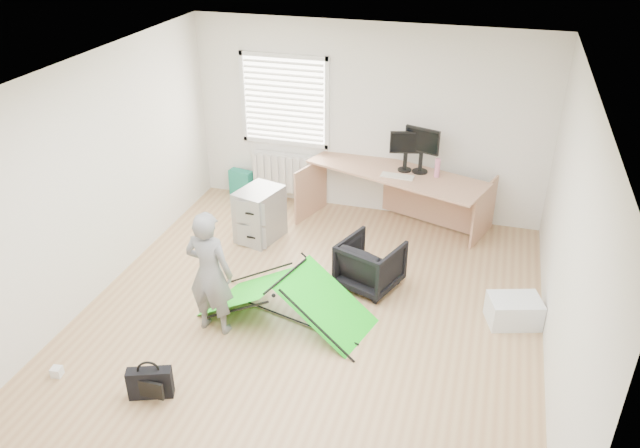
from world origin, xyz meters
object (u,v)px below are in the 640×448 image
(filing_cabinet, at_px, (260,214))
(office_chair, at_px, (370,264))
(laptop_bag, at_px, (150,383))
(monitor_left, at_px, (405,156))
(desk, at_px, (394,199))
(thermos, at_px, (437,168))
(monitor_right, at_px, (421,156))
(kite, at_px, (286,297))
(storage_crate, at_px, (514,311))
(person, at_px, (210,273))

(filing_cabinet, relative_size, office_chair, 1.09)
(laptop_bag, bearing_deg, monitor_left, 46.32)
(filing_cabinet, xyz_separation_m, monitor_left, (1.77, 0.91, 0.68))
(desk, distance_m, thermos, 0.77)
(monitor_right, relative_size, kite, 0.27)
(desk, xyz_separation_m, laptop_bag, (-1.57, -3.93, -0.26))
(filing_cabinet, bearing_deg, kite, -44.75)
(filing_cabinet, bearing_deg, storage_crate, -1.14)
(office_chair, xyz_separation_m, storage_crate, (1.66, -0.26, -0.15))
(office_chair, xyz_separation_m, kite, (-0.74, -0.89, -0.02))
(thermos, distance_m, storage_crate, 2.27)
(monitor_left, xyz_separation_m, kite, (-0.84, -2.51, -0.76))
(kite, bearing_deg, thermos, 77.34)
(monitor_right, bearing_deg, monitor_left, -160.99)
(filing_cabinet, relative_size, laptop_bag, 1.75)
(filing_cabinet, distance_m, laptop_bag, 3.10)
(office_chair, bearing_deg, monitor_right, -80.11)
(desk, distance_m, monitor_right, 0.72)
(monitor_left, distance_m, storage_crate, 2.60)
(filing_cabinet, bearing_deg, office_chair, -8.01)
(thermos, relative_size, laptop_bag, 0.62)
(kite, height_order, storage_crate, kite)
(monitor_left, relative_size, office_chair, 0.65)
(monitor_left, xyz_separation_m, person, (-1.54, -2.89, -0.33))
(desk, relative_size, monitor_right, 5.08)
(desk, relative_size, kite, 1.35)
(desk, xyz_separation_m, thermos, (0.54, -0.02, 0.54))
(desk, relative_size, thermos, 9.58)
(monitor_left, height_order, laptop_bag, monitor_left)
(filing_cabinet, bearing_deg, desk, 41.85)
(filing_cabinet, distance_m, monitor_left, 2.10)
(filing_cabinet, xyz_separation_m, person, (0.23, -1.98, 0.35))
(monitor_left, distance_m, person, 3.29)
(thermos, relative_size, storage_crate, 0.46)
(thermos, distance_m, office_chair, 1.76)
(person, bearing_deg, desk, -113.12)
(thermos, relative_size, person, 0.18)
(monitor_right, bearing_deg, filing_cabinet, -137.36)
(laptop_bag, bearing_deg, filing_cabinet, 70.80)
(desk, relative_size, storage_crate, 4.45)
(storage_crate, bearing_deg, thermos, 121.90)
(monitor_left, distance_m, thermos, 0.46)
(storage_crate, height_order, laptop_bag, same)
(office_chair, bearing_deg, laptop_bag, 77.07)
(kite, bearing_deg, person, -136.14)
(filing_cabinet, height_order, monitor_left, monitor_left)
(monitor_right, distance_m, person, 3.40)
(monitor_right, xyz_separation_m, storage_crate, (1.35, -1.89, -0.91))
(filing_cabinet, bearing_deg, monitor_left, 42.35)
(office_chair, xyz_separation_m, laptop_bag, (-1.57, -2.37, -0.15))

